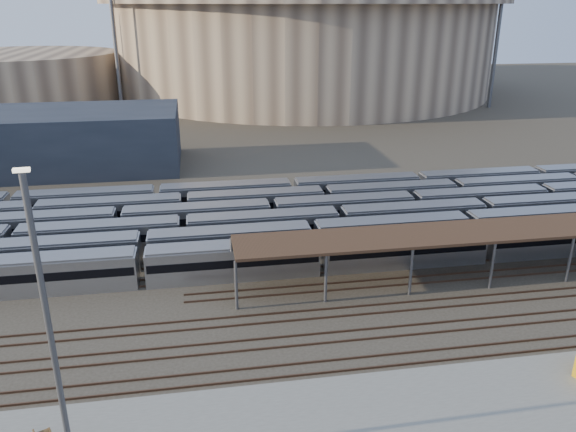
{
  "coord_description": "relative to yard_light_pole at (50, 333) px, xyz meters",
  "views": [
    {
      "loc": [
        -10.86,
        -45.47,
        27.17
      ],
      "look_at": [
        -1.31,
        12.0,
        5.01
      ],
      "focal_mm": 35.0,
      "sensor_mm": 36.0,
      "label": 1
    }
  ],
  "objects": [
    {
      "name": "subway_trains",
      "position": [
        22.1,
        35.24,
        -8.13
      ],
      "size": [
        119.82,
        23.9,
        3.6
      ],
      "color": "#B2B3B7",
      "rests_on": "ground"
    },
    {
      "name": "service_building",
      "position": [
        -15.43,
        71.74,
        -4.93
      ],
      "size": [
        42.0,
        20.0,
        10.0
      ],
      "primitive_type": "cube",
      "color": "#1E232D",
      "rests_on": "ground"
    },
    {
      "name": "inspection_shed",
      "position": [
        41.57,
        20.74,
        -4.94
      ],
      "size": [
        60.3,
        6.0,
        5.3
      ],
      "color": "#55565A",
      "rests_on": "ground"
    },
    {
      "name": "secondary_arena",
      "position": [
        -40.43,
        146.74,
        -2.93
      ],
      "size": [
        56.0,
        56.0,
        14.0
      ],
      "primitive_type": "cylinder",
      "color": "tan",
      "rests_on": "ground"
    },
    {
      "name": "floodlight_3",
      "position": [
        9.57,
        176.74,
        10.72
      ],
      "size": [
        4.0,
        1.0,
        38.4
      ],
      "color": "#55565A",
      "rests_on": "ground"
    },
    {
      "name": "stadium",
      "position": [
        44.57,
        156.74,
        6.54
      ],
      "size": [
        124.0,
        124.0,
        32.5
      ],
      "color": "tan",
      "rests_on": "ground"
    },
    {
      "name": "apron",
      "position": [
        14.57,
        1.74,
        -9.83
      ],
      "size": [
        50.0,
        9.0,
        0.2
      ],
      "primitive_type": "cube",
      "color": "gray",
      "rests_on": "ground"
    },
    {
      "name": "floodlight_2",
      "position": [
        89.57,
        116.74,
        10.72
      ],
      "size": [
        4.0,
        1.0,
        38.4
      ],
      "color": "#55565A",
      "rests_on": "ground"
    },
    {
      "name": "empty_tracks",
      "position": [
        19.57,
        11.74,
        -9.84
      ],
      "size": [
        170.0,
        9.62,
        0.18
      ],
      "color": "#4C3323",
      "rests_on": "ground"
    },
    {
      "name": "floodlight_0",
      "position": [
        -10.43,
        126.74,
        10.72
      ],
      "size": [
        4.0,
        1.0,
        38.4
      ],
      "color": "#55565A",
      "rests_on": "ground"
    },
    {
      "name": "ground",
      "position": [
        19.57,
        16.74,
        -9.93
      ],
      "size": [
        420.0,
        420.0,
        0.0
      ],
      "primitive_type": "plane",
      "color": "#383026",
      "rests_on": "ground"
    },
    {
      "name": "yard_light_pole",
      "position": [
        0.0,
        0.0,
        0.0
      ],
      "size": [
        0.82,
        0.36,
        19.29
      ],
      "color": "#55565A",
      "rests_on": "apron"
    }
  ]
}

